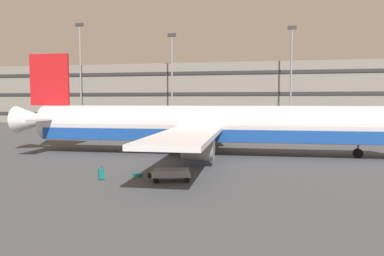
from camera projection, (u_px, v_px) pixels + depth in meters
The scene contains 11 objects.
ground_plane at pixel (205, 153), 37.58m from camera, with size 600.00×600.00×0.00m, color #424449.
terminal_structure at pixel (236, 94), 89.84m from camera, with size 131.82×17.39×14.48m.
airliner at pixel (209, 126), 36.44m from camera, with size 43.23×34.99×10.60m.
light_mast_far_left at pixel (80, 67), 82.90m from camera, with size 1.80×0.50×23.51m.
light_mast_left at pixel (172, 72), 79.01m from camera, with size 1.80×0.50×20.42m.
light_mast_center_left at pixel (291, 69), 74.31m from camera, with size 1.80×0.50×21.10m.
suitcase_navy at pixel (101, 174), 24.66m from camera, with size 0.41×0.43×0.95m.
suitcase_scuffed at pixel (156, 174), 26.02m from camera, with size 0.84×0.51×0.24m.
suitcase_small at pixel (137, 175), 25.74m from camera, with size 0.80×0.69×0.24m.
backpack_upright at pixel (150, 175), 25.23m from camera, with size 0.26×0.39×0.46m.
baggage_cart at pixel (171, 175), 24.21m from camera, with size 3.36×1.93×0.82m.
Camera 1 is at (5.46, -36.90, 5.43)m, focal length 33.29 mm.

